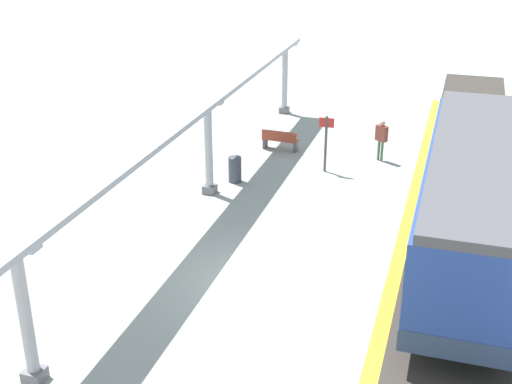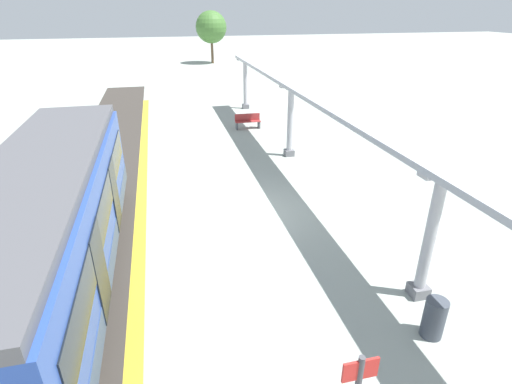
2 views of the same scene
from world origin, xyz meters
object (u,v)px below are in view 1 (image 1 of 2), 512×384
Objects in this scene: trash_bin at (235,169)px; platform_info_sign at (326,138)px; canopy_pillar_nearest at (285,78)px; canopy_pillar_second at (208,147)px; train_near_carriage at (471,204)px; bench_mid_platform at (280,140)px; passenger_waiting_near_edge at (381,136)px; canopy_pillar_third at (25,314)px.

platform_info_sign reaches higher than trash_bin.
canopy_pillar_second is (0.00, 10.11, 0.00)m from canopy_pillar_nearest.
train_near_carriage reaches higher than bench_mid_platform.
platform_info_sign reaches higher than bench_mid_platform.
trash_bin is 6.13m from passenger_waiting_near_edge.
canopy_pillar_second is 2.25× the size of bench_mid_platform.
canopy_pillar_nearest is 3.58× the size of trash_bin.
canopy_pillar_third is (8.75, 8.25, -0.09)m from train_near_carriage.
train_near_carriage is at bearing 114.76° from passenger_waiting_near_edge.
canopy_pillar_nearest is 10.11m from canopy_pillar_second.
canopy_pillar_second is 4.76m from platform_info_sign.
platform_info_sign is at bearing 142.32° from bench_mid_platform.
trash_bin is at bearing -92.49° from canopy_pillar_third.
bench_mid_platform is at bearing -100.44° from trash_bin.
passenger_waiting_near_edge is at bearing -65.24° from train_near_carriage.
canopy_pillar_second is 2.05× the size of passenger_waiting_near_edge.
passenger_waiting_near_edge reaches higher than trash_bin.
canopy_pillar_second reaches higher than bench_mid_platform.
canopy_pillar_nearest is 5.42m from bench_mid_platform.
platform_info_sign is (-2.26, 1.75, 0.89)m from bench_mid_platform.
trash_bin is at bearing 93.35° from canopy_pillar_nearest.
canopy_pillar_nearest is 2.25× the size of bench_mid_platform.
passenger_waiting_near_edge is at bearing -136.05° from platform_info_sign.
canopy_pillar_nearest and canopy_pillar_second have the same top height.
train_near_carriage reaches higher than passenger_waiting_near_edge.
train_near_carriage reaches higher than trash_bin.
train_near_carriage is 15.26m from canopy_pillar_nearest.
trash_bin reaches higher than bench_mid_platform.
canopy_pillar_nearest is 8.96m from trash_bin.
canopy_pillar_second is 5.29m from bench_mid_platform.
passenger_waiting_near_edge is (-5.32, 5.09, -0.69)m from canopy_pillar_nearest.
canopy_pillar_nearest and canopy_pillar_third have the same top height.
canopy_pillar_second is 7.35m from passenger_waiting_near_edge.
train_near_carriage is at bearing 124.96° from canopy_pillar_nearest.
canopy_pillar_third is at bearing 85.60° from bench_mid_platform.
trash_bin is at bearing 38.09° from passenger_waiting_near_edge.
canopy_pillar_nearest is 7.39m from passenger_waiting_near_edge.
train_near_carriage is at bearing -136.67° from canopy_pillar_third.
canopy_pillar_third is at bearing 90.00° from canopy_pillar_nearest.
canopy_pillar_second is at bearing 43.35° from passenger_waiting_near_edge.
bench_mid_platform is 1.59× the size of trash_bin.
train_near_carriage reaches higher than platform_info_sign.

